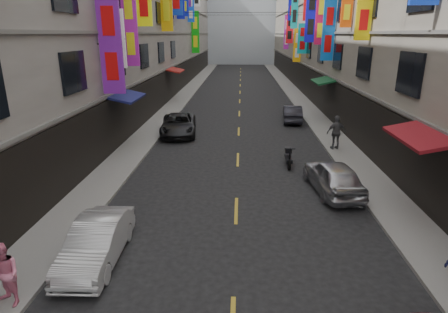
# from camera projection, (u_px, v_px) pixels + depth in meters

# --- Properties ---
(sidewalk_left) EXTENTS (2.00, 90.00, 0.12)m
(sidewalk_left) POSITION_uv_depth(u_px,v_px,m) (179.00, 100.00, 37.13)
(sidewalk_left) COLOR slate
(sidewalk_left) RESTS_ON ground
(sidewalk_right) EXTENTS (2.00, 90.00, 0.12)m
(sidewalk_right) POSITION_uv_depth(u_px,v_px,m) (301.00, 101.00, 36.61)
(sidewalk_right) COLOR slate
(sidewalk_right) RESTS_ON ground
(haze_block) EXTENTS (18.00, 8.00, 22.00)m
(haze_block) POSITION_uv_depth(u_px,v_px,m) (242.00, 11.00, 80.90)
(haze_block) COLOR #ABB5BF
(haze_block) RESTS_ON ground
(street_awnings) EXTENTS (13.99, 35.20, 0.41)m
(street_awnings) POSITION_uv_depth(u_px,v_px,m) (216.00, 97.00, 20.82)
(street_awnings) COLOR #124416
(street_awnings) RESTS_ON ground
(lane_markings) EXTENTS (0.12, 80.20, 0.01)m
(lane_markings) POSITION_uv_depth(u_px,v_px,m) (240.00, 107.00, 34.04)
(lane_markings) COLOR gold
(lane_markings) RESTS_ON ground
(scooter_far_right) EXTENTS (0.50, 1.80, 1.14)m
(scooter_far_right) POSITION_uv_depth(u_px,v_px,m) (288.00, 157.00, 18.82)
(scooter_far_right) COLOR black
(scooter_far_right) RESTS_ON ground
(car_left_mid) EXTENTS (1.39, 3.77, 1.23)m
(car_left_mid) POSITION_uv_depth(u_px,v_px,m) (97.00, 242.00, 10.81)
(car_left_mid) COLOR silver
(car_left_mid) RESTS_ON ground
(car_left_far) EXTENTS (2.74, 5.00, 1.33)m
(car_left_far) POSITION_uv_depth(u_px,v_px,m) (179.00, 125.00, 24.53)
(car_left_far) COLOR black
(car_left_far) RESTS_ON ground
(car_right_mid) EXTENTS (2.10, 4.22, 1.38)m
(car_right_mid) POSITION_uv_depth(u_px,v_px,m) (333.00, 176.00, 15.56)
(car_right_mid) COLOR #B3B3B8
(car_right_mid) RESTS_ON ground
(car_right_far) EXTENTS (1.60, 3.86, 1.24)m
(car_right_far) POSITION_uv_depth(u_px,v_px,m) (292.00, 114.00, 28.14)
(car_right_far) COLOR #27272E
(car_right_far) RESTS_ON ground
(pedestrian_lfar) EXTENTS (0.95, 0.84, 1.63)m
(pedestrian_lfar) POSITION_uv_depth(u_px,v_px,m) (4.00, 275.00, 8.79)
(pedestrian_lfar) COLOR pink
(pedestrian_lfar) RESTS_ON sidewalk_left
(pedestrian_rfar) EXTENTS (1.23, 0.85, 1.92)m
(pedestrian_rfar) POSITION_uv_depth(u_px,v_px,m) (336.00, 132.00, 20.94)
(pedestrian_rfar) COLOR #4F4F51
(pedestrian_rfar) RESTS_ON sidewalk_right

